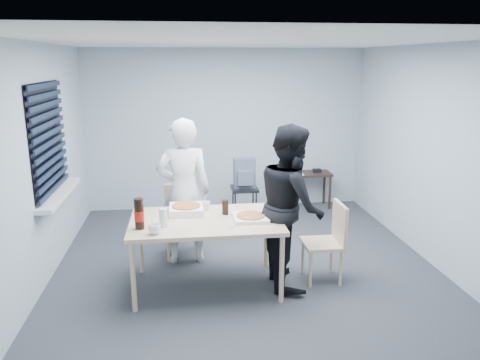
{
  "coord_description": "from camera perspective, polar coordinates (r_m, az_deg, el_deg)",
  "views": [
    {
      "loc": [
        -0.71,
        -5.08,
        2.4
      ],
      "look_at": [
        -0.07,
        0.1,
        1.07
      ],
      "focal_mm": 35.0,
      "sensor_mm": 36.0,
      "label": 1
    }
  ],
  "objects": [
    {
      "name": "room",
      "position": [
        5.76,
        -21.97,
        3.71
      ],
      "size": [
        5.0,
        5.0,
        5.0
      ],
      "color": "#313236",
      "rests_on": "ground"
    },
    {
      "name": "dining_table",
      "position": [
        4.99,
        -4.19,
        -5.44
      ],
      "size": [
        1.59,
        1.01,
        0.77
      ],
      "color": "beige",
      "rests_on": "ground"
    },
    {
      "name": "chair_far",
      "position": [
        5.97,
        -7.14,
        -4.22
      ],
      "size": [
        0.42,
        0.42,
        0.89
      ],
      "color": "beige",
      "rests_on": "ground"
    },
    {
      "name": "chair_right",
      "position": [
        5.31,
        10.92,
        -6.78
      ],
      "size": [
        0.42,
        0.42,
        0.89
      ],
      "color": "beige",
      "rests_on": "ground"
    },
    {
      "name": "person_white",
      "position": [
        5.62,
        -6.83,
        -1.42
      ],
      "size": [
        0.65,
        0.42,
        1.77
      ],
      "primitive_type": "imported",
      "rotation": [
        0.0,
        0.0,
        3.14
      ],
      "color": "silver",
      "rests_on": "ground"
    },
    {
      "name": "person_black",
      "position": [
        5.07,
        6.2,
        -3.13
      ],
      "size": [
        0.47,
        0.86,
        1.77
      ],
      "primitive_type": "imported",
      "rotation": [
        0.0,
        0.0,
        1.57
      ],
      "color": "black",
      "rests_on": "ground"
    },
    {
      "name": "side_table",
      "position": [
        7.86,
        7.81,
        0.32
      ],
      "size": [
        0.89,
        0.4,
        0.59
      ],
      "color": "#331F1A",
      "rests_on": "ground"
    },
    {
      "name": "stool",
      "position": [
        7.08,
        0.54,
        -1.74
      ],
      "size": [
        0.39,
        0.39,
        0.55
      ],
      "color": "black",
      "rests_on": "ground"
    },
    {
      "name": "backpack",
      "position": [
        6.98,
        0.56,
        0.81
      ],
      "size": [
        0.32,
        0.23,
        0.45
      ],
      "rotation": [
        0.0,
        0.0,
        0.07
      ],
      "color": "slate",
      "rests_on": "stool"
    },
    {
      "name": "pizza_box_a",
      "position": [
        5.18,
        -6.55,
        -3.55
      ],
      "size": [
        0.37,
        0.37,
        0.09
      ],
      "rotation": [
        0.0,
        0.0,
        -0.06
      ],
      "color": "white",
      "rests_on": "dining_table"
    },
    {
      "name": "pizza_box_b",
      "position": [
        4.95,
        1.28,
        -4.56
      ],
      "size": [
        0.36,
        0.36,
        0.05
      ],
      "rotation": [
        0.0,
        0.0,
        -0.36
      ],
      "color": "white",
      "rests_on": "dining_table"
    },
    {
      "name": "mug_a",
      "position": [
        4.62,
        -10.37,
        -5.91
      ],
      "size": [
        0.17,
        0.17,
        0.1
      ],
      "primitive_type": "imported",
      "rotation": [
        0.0,
        0.0,
        0.52
      ],
      "color": "white",
      "rests_on": "dining_table"
    },
    {
      "name": "mug_b",
      "position": [
        5.28,
        -4.19,
        -3.13
      ],
      "size": [
        0.1,
        0.1,
        0.09
      ],
      "primitive_type": "imported",
      "color": "white",
      "rests_on": "dining_table"
    },
    {
      "name": "cola_glass",
      "position": [
        5.1,
        -1.81,
        -3.34
      ],
      "size": [
        0.08,
        0.08,
        0.16
      ],
      "primitive_type": "cylinder",
      "rotation": [
        0.0,
        0.0,
        -0.14
      ],
      "color": "black",
      "rests_on": "dining_table"
    },
    {
      "name": "soda_bottle",
      "position": [
        4.75,
        -12.19,
        -4.11
      ],
      "size": [
        0.1,
        0.1,
        0.31
      ],
      "rotation": [
        0.0,
        0.0,
        0.41
      ],
      "color": "black",
      "rests_on": "dining_table"
    },
    {
      "name": "plastic_cups",
      "position": [
        4.78,
        -9.35,
        -4.56
      ],
      "size": [
        0.11,
        0.11,
        0.19
      ],
      "primitive_type": "cylinder",
      "rotation": [
        0.0,
        0.0,
        -0.43
      ],
      "color": "silver",
      "rests_on": "dining_table"
    },
    {
      "name": "rubber_band",
      "position": [
        4.72,
        -1.01,
        -5.79
      ],
      "size": [
        0.07,
        0.07,
        0.0
      ],
      "primitive_type": "torus",
      "rotation": [
        0.0,
        0.0,
        0.32
      ],
      "color": "red",
      "rests_on": "dining_table"
    },
    {
      "name": "papers",
      "position": [
        7.77,
        6.82,
        0.82
      ],
      "size": [
        0.26,
        0.33,
        0.01
      ],
      "primitive_type": "cube",
      "rotation": [
        0.0,
        0.0,
        0.14
      ],
      "color": "white",
      "rests_on": "side_table"
    },
    {
      "name": "black_box",
      "position": [
        7.9,
        9.36,
        1.14
      ],
      "size": [
        0.15,
        0.12,
        0.06
      ],
      "primitive_type": "cube",
      "rotation": [
        0.0,
        0.0,
        0.19
      ],
      "color": "black",
      "rests_on": "side_table"
    }
  ]
}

